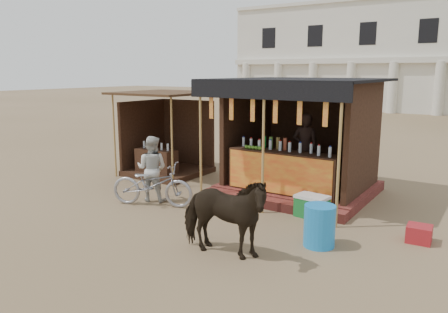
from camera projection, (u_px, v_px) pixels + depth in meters
ground at (179, 225)px, 8.52m from camera, size 120.00×120.00×0.00m
main_stall at (299, 152)px, 10.53m from camera, size 3.60×3.61×2.78m
secondary_stall at (164, 144)px, 12.72m from camera, size 2.40×2.40×2.38m
cow at (223, 216)px, 6.97m from camera, size 1.70×0.94×1.36m
motorbike at (152, 184)px, 9.65m from camera, size 1.97×1.26×0.98m
bystander at (152, 169)px, 9.99m from camera, size 0.87×0.77×1.51m
blue_barrel at (319, 226)px, 7.43m from camera, size 0.67×0.67×0.72m
red_crate at (419, 234)px, 7.64m from camera, size 0.43×0.41×0.30m
cooler at (312, 206)px, 8.94m from camera, size 0.70×0.53×0.46m
background_building at (405, 57)px, 33.38m from camera, size 26.00×7.45×8.18m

